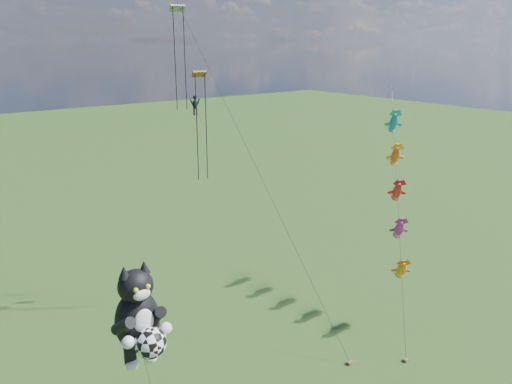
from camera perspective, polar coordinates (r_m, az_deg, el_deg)
cat_kite_rig at (r=27.54m, az=-13.18°, el=-13.81°), size 2.76×4.18×11.32m
fish_windsock_rig at (r=43.01m, az=15.85°, el=0.01°), size 11.06×11.68×18.07m
parafoil_rig at (r=40.38m, az=-6.68°, el=10.81°), size 4.36×17.15×25.06m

